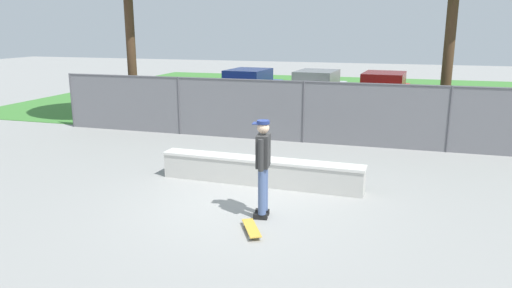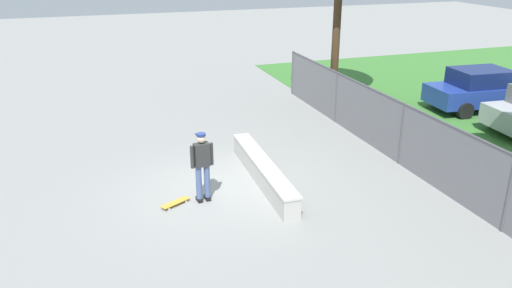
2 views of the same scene
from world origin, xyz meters
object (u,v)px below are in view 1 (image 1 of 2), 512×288
object	(u,v)px
skateboarder	(263,164)
skateboard	(251,228)
car_silver	(317,89)
car_red	(383,92)
concrete_ledge	(260,171)
car_blue	(249,88)

from	to	relation	value
skateboarder	skateboard	size ratio (longest dim) A/B	2.30
car_silver	car_red	bearing A→B (deg)	-1.73
concrete_ledge	car_blue	size ratio (longest dim) A/B	1.08
concrete_ledge	skateboard	xyz separation A→B (m)	(0.59, -2.55, -0.23)
car_blue	car_red	bearing A→B (deg)	1.48
car_red	skateboarder	bearing A→B (deg)	-97.62
skateboarder	skateboard	distance (m)	1.20
car_blue	car_silver	world-z (taller)	same
car_blue	skateboarder	bearing A→B (deg)	-71.35
concrete_ledge	car_silver	world-z (taller)	car_silver
concrete_ledge	skateboarder	xyz separation A→B (m)	(0.59, -1.83, 0.72)
skateboard	car_red	distance (m)	13.22
car_silver	car_red	xyz separation A→B (m)	(2.78, -0.08, 0.00)
skateboarder	car_blue	xyz separation A→B (m)	(-4.12, 12.21, -0.19)
car_red	skateboard	bearing A→B (deg)	-97.19
car_blue	concrete_ledge	bearing A→B (deg)	-71.19
concrete_ledge	car_silver	size ratio (longest dim) A/B	1.08
concrete_ledge	skateboarder	distance (m)	2.05
skateboarder	car_red	bearing A→B (deg)	82.38
car_silver	car_red	world-z (taller)	same
skateboarder	car_blue	distance (m)	12.89
car_blue	car_red	size ratio (longest dim) A/B	1.00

